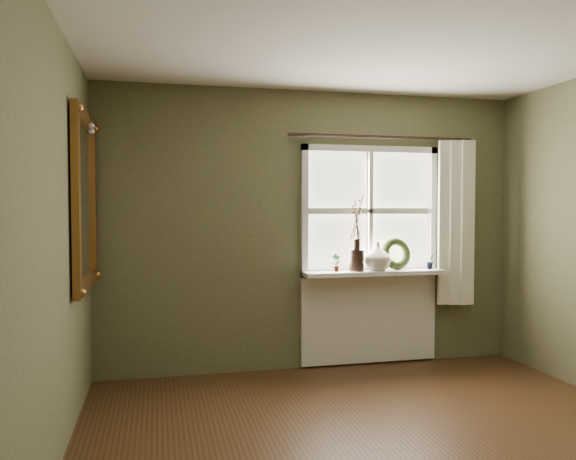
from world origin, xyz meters
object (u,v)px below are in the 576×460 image
(wreath, at_px, (396,257))
(dark_jug, at_px, (357,260))
(gilt_mirror, at_px, (85,201))
(cream_vase, at_px, (378,256))

(wreath, bearing_deg, dark_jug, 177.13)
(dark_jug, height_order, gilt_mirror, gilt_mirror)
(dark_jug, height_order, cream_vase, cream_vase)
(dark_jug, bearing_deg, cream_vase, 0.00)
(gilt_mirror, bearing_deg, dark_jug, 11.52)
(cream_vase, bearing_deg, gilt_mirror, -169.40)
(cream_vase, distance_m, gilt_mirror, 2.64)
(dark_jug, bearing_deg, gilt_mirror, -168.48)
(cream_vase, xyz_separation_m, wreath, (0.21, 0.04, -0.02))
(dark_jug, xyz_separation_m, wreath, (0.41, 0.04, 0.02))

